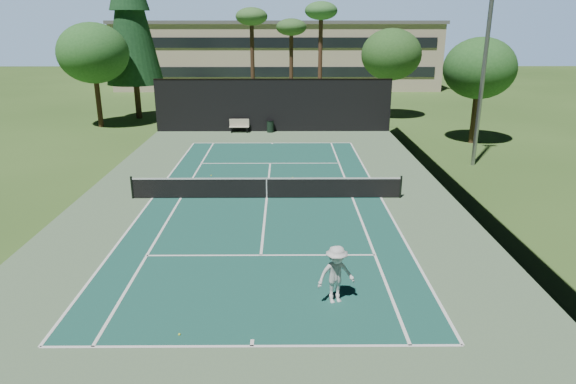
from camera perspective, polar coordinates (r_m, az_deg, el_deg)
name	(u,v)px	position (r m, az deg, el deg)	size (l,w,h in m)	color
ground	(267,198)	(24.58, -2.38, -0.70)	(160.00, 160.00, 0.00)	#345720
apron_slab	(267,198)	(24.58, -2.38, -0.69)	(18.00, 32.00, 0.01)	#577552
court_surface	(267,198)	(24.58, -2.38, -0.67)	(10.97, 23.77, 0.01)	#184F44
court_lines	(267,198)	(24.58, -2.38, -0.65)	(11.07, 23.87, 0.01)	white
tennis_net	(267,187)	(24.41, -2.40, 0.54)	(12.90, 0.10, 1.10)	black
fence	(266,157)	(24.07, -2.44, 3.88)	(18.04, 32.05, 4.03)	black
player	(336,275)	(15.41, 5.37, -9.12)	(1.17, 0.67, 1.81)	silver
tennis_ball_a	(179,334)	(14.56, -11.97, -15.22)	(0.07, 0.07, 0.07)	#DAF036
tennis_ball_b	(223,190)	(25.85, -7.21, 0.21)	(0.07, 0.07, 0.07)	yellow
tennis_ball_c	(293,177)	(27.79, 0.53, 1.63)	(0.06, 0.06, 0.06)	#BDDC32
tennis_ball_d	(211,176)	(28.44, -8.54, 1.82)	(0.07, 0.07, 0.07)	#D0DA31
park_bench	(239,125)	(39.75, -5.44, 7.39)	(1.50, 0.45, 1.02)	beige
trash_bin	(270,126)	(39.64, -1.99, 7.32)	(0.56, 0.56, 0.95)	black
pine_tree	(129,3)	(47.06, -17.26, 19.39)	(4.80, 4.80, 15.00)	#452F1D
palm_a	(252,21)	(47.33, -4.07, 18.45)	(2.80, 2.80, 9.32)	#442C1D
palm_b	(291,30)	(49.25, 0.37, 17.52)	(2.80, 2.80, 8.42)	#462D1E
palm_c	(321,16)	(46.35, 3.69, 18.98)	(2.80, 2.80, 9.77)	#4F3122
decid_tree_a	(391,55)	(46.23, 11.39, 14.73)	(5.12, 5.12, 7.62)	#41301C
decid_tree_b	(480,69)	(37.72, 20.52, 12.72)	(4.80, 4.80, 7.14)	#4E3621
decid_tree_c	(93,53)	(43.89, -20.85, 14.21)	(5.44, 5.44, 8.09)	#4C3020
campus_building	(278,54)	(69.33, -1.14, 15.11)	(40.50, 12.50, 8.30)	#BDAA93
light_pole	(486,52)	(31.33, 21.12, 14.30)	(0.90, 0.25, 12.22)	gray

